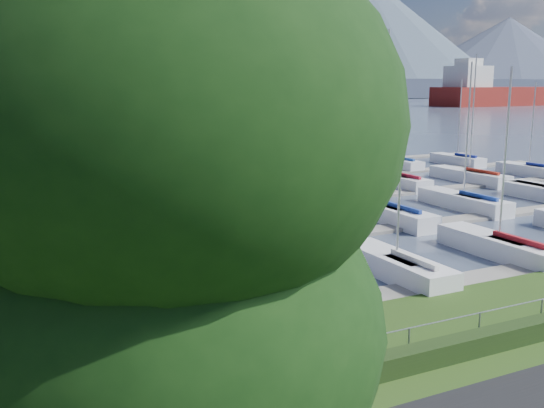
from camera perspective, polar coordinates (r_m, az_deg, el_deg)
path at (r=19.30m, az=20.89°, el=-16.74°), size 160.00×2.00×0.04m
water at (r=274.80m, az=-23.63°, el=8.39°), size 800.00×540.00×0.20m
hedge at (r=20.79m, az=15.62°, el=-13.26°), size 80.00×0.70×0.70m
fence at (r=20.74m, az=15.00°, el=-10.75°), size 80.00×0.04×0.04m
mountains at (r=421.16m, az=-24.13°, el=15.45°), size 1190.00×360.00×115.00m
docks at (r=43.31m, az=-8.17°, el=-0.93°), size 90.00×41.60×0.25m
tree at (r=7.56m, az=-16.86°, el=0.59°), size 6.63×7.30×12.04m
crane at (r=45.29m, az=-3.71°, el=6.78°), size 5.20×13.45×22.35m
cargo_ship_mid at (r=238.74m, az=-16.69°, el=9.49°), size 110.72×44.18×21.50m
cargo_ship_east at (r=283.43m, az=21.33°, el=9.46°), size 81.21×19.87×21.50m
sailboat_fleet at (r=43.49m, az=-11.88°, el=6.46°), size 75.17×50.19×13.46m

